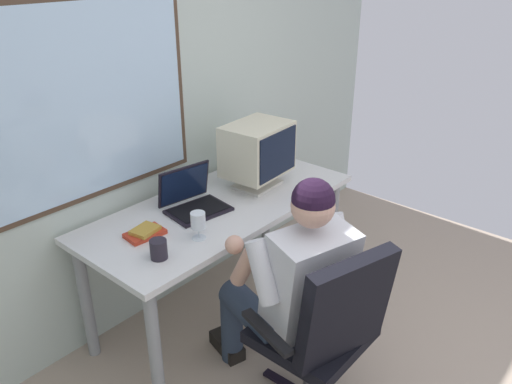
# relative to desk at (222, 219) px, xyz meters

# --- Properties ---
(wall_rear) EXTENTS (4.70, 0.08, 2.85)m
(wall_rear) POSITION_rel_desk_xyz_m (-0.27, 0.42, 0.77)
(wall_rear) COLOR #B5C3B8
(wall_rear) RESTS_ON ground
(desk) EXTENTS (1.66, 0.72, 0.75)m
(desk) POSITION_rel_desk_xyz_m (0.00, 0.00, 0.00)
(desk) COLOR gray
(desk) RESTS_ON ground
(office_chair) EXTENTS (0.64, 0.60, 0.95)m
(office_chair) POSITION_rel_desk_xyz_m (-0.27, -0.91, -0.12)
(office_chair) COLOR black
(office_chair) RESTS_ON ground
(person_seated) EXTENTS (0.64, 0.83, 1.21)m
(person_seated) POSITION_rel_desk_xyz_m (-0.20, -0.66, -0.03)
(person_seated) COLOR #273346
(person_seated) RESTS_ON ground
(crt_monitor) EXTENTS (0.42, 0.33, 0.39)m
(crt_monitor) POSITION_rel_desk_xyz_m (0.32, -0.00, 0.33)
(crt_monitor) COLOR beige
(crt_monitor) RESTS_ON desk
(laptop) EXTENTS (0.36, 0.32, 0.23)m
(laptop) POSITION_rel_desk_xyz_m (-0.15, 0.08, 0.16)
(laptop) COLOR black
(laptop) RESTS_ON desk
(wine_glass) EXTENTS (0.08, 0.08, 0.14)m
(wine_glass) POSITION_rel_desk_xyz_m (-0.35, -0.19, 0.19)
(wine_glass) COLOR silver
(wine_glass) RESTS_ON desk
(book_stack) EXTENTS (0.20, 0.14, 0.04)m
(book_stack) POSITION_rel_desk_xyz_m (-0.51, 0.04, 0.12)
(book_stack) COLOR #B5331F
(book_stack) RESTS_ON desk
(coffee_mug) EXTENTS (0.08, 0.08, 0.09)m
(coffee_mug) POSITION_rel_desk_xyz_m (-0.60, -0.18, 0.15)
(coffee_mug) COLOR black
(coffee_mug) RESTS_ON desk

